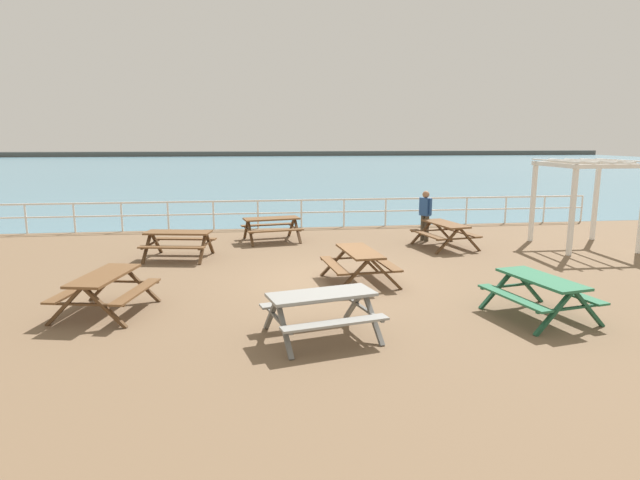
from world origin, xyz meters
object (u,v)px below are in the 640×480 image
object	(u,v)px
picnic_table_corner	(360,258)
visitor	(425,213)
picnic_table_far_right	(105,284)
picnic_table_far_left	(272,224)
lattice_pergola	(587,183)
picnic_table_near_right	(322,304)
picnic_table_mid_centre	(445,229)
picnic_table_seaward	(541,287)
picnic_table_near_left	(178,238)

from	to	relation	value
picnic_table_corner	visitor	xyz separation A→B (m)	(3.20, 4.79, 0.36)
picnic_table_far_right	visitor	distance (m)	10.63
picnic_table_far_left	lattice_pergola	xyz separation A→B (m)	(9.57, -2.27, 1.41)
picnic_table_far_left	picnic_table_near_right	bearing A→B (deg)	-97.57
picnic_table_mid_centre	picnic_table_corner	size ratio (longest dim) A/B	1.06
picnic_table_far_right	picnic_table_seaward	xyz separation A→B (m)	(8.20, -1.35, 0.00)
picnic_table_mid_centre	picnic_table_corner	xyz separation A→B (m)	(-3.46, -3.65, 0.00)
picnic_table_seaward	picnic_table_corner	bearing A→B (deg)	33.49
picnic_table_mid_centre	picnic_table_far_right	bearing A→B (deg)	110.26
picnic_table_mid_centre	lattice_pergola	bearing A→B (deg)	-106.44
picnic_table_seaward	picnic_table_corner	distance (m)	4.07
picnic_table_corner	lattice_pergola	distance (m)	8.50
picnic_table_mid_centre	picnic_table_far_right	xyz separation A→B (m)	(-8.79, -5.18, 0.00)
picnic_table_near_right	picnic_table_mid_centre	distance (m)	8.49
picnic_table_near_right	picnic_table_seaward	xyz separation A→B (m)	(4.22, 0.46, 0.00)
picnic_table_mid_centre	lattice_pergola	size ratio (longest dim) A/B	0.76
picnic_table_seaward	picnic_table_corner	xyz separation A→B (m)	(-2.87, 2.89, 0.00)
picnic_table_seaward	picnic_table_near_left	bearing A→B (deg)	39.42
picnic_table_seaward	picnic_table_far_left	bearing A→B (deg)	18.07
picnic_table_mid_centre	visitor	world-z (taller)	visitor
picnic_table_corner	visitor	size ratio (longest dim) A/B	1.16
picnic_table_near_left	picnic_table_far_left	distance (m)	3.54
picnic_table_near_right	lattice_pergola	world-z (taller)	lattice_pergola
visitor	lattice_pergola	size ratio (longest dim) A/B	0.61
picnic_table_far_left	picnic_table_near_left	bearing A→B (deg)	-150.50
picnic_table_mid_centre	lattice_pergola	xyz separation A→B (m)	(4.29, -0.46, 1.41)
picnic_table_near_right	lattice_pergola	size ratio (longest dim) A/B	0.78
picnic_table_mid_centre	lattice_pergola	world-z (taller)	lattice_pergola
picnic_table_mid_centre	picnic_table_far_left	size ratio (longest dim) A/B	1.00
picnic_table_far_left	picnic_table_seaward	world-z (taller)	same
picnic_table_far_left	visitor	distance (m)	5.07
picnic_table_mid_centre	picnic_table_seaward	world-z (taller)	same
picnic_table_near_left	picnic_table_far_right	distance (m)	4.77
picnic_table_near_right	visitor	world-z (taller)	visitor
picnic_table_near_right	picnic_table_corner	world-z (taller)	same
picnic_table_far_right	picnic_table_near_right	bearing A→B (deg)	-101.81
picnic_table_near_right	picnic_table_far_right	distance (m)	4.36
picnic_table_near_left	picnic_table_corner	bearing A→B (deg)	-24.42
picnic_table_far_left	picnic_table_seaward	distance (m)	9.56
picnic_table_near_left	picnic_table_seaward	distance (m)	9.56
picnic_table_near_right	picnic_table_far_right	world-z (taller)	same
picnic_table_mid_centre	picnic_table_far_left	bearing A→B (deg)	60.90
picnic_table_near_right	picnic_table_far_left	world-z (taller)	same
picnic_table_far_left	picnic_table_mid_centre	bearing A→B (deg)	-29.42
picnic_table_seaward	lattice_pergola	distance (m)	7.92
picnic_table_seaward	picnic_table_mid_centre	bearing A→B (deg)	-16.49
picnic_table_far_left	picnic_table_seaward	size ratio (longest dim) A/B	0.99
picnic_table_far_left	visitor	world-z (taller)	visitor
picnic_table_seaward	lattice_pergola	size ratio (longest dim) A/B	0.76
visitor	picnic_table_mid_centre	bearing A→B (deg)	73.90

